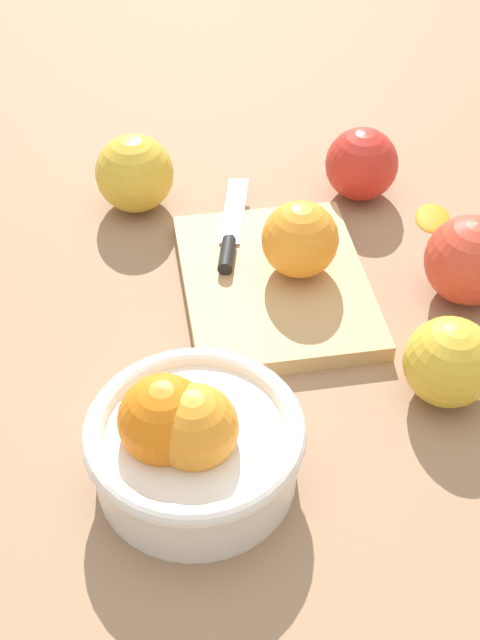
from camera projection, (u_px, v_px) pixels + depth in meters
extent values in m
plane|color=#997556|center=(297.00, 338.00, 0.75)|extent=(2.40, 2.40, 0.00)
cylinder|color=white|center=(196.00, 454.00, 0.63)|extent=(0.15, 0.15, 0.05)
torus|color=white|center=(194.00, 431.00, 0.61)|extent=(0.16, 0.16, 0.02)
sphere|color=orange|center=(164.00, 420.00, 0.60)|extent=(0.07, 0.07, 0.07)
sphere|color=orange|center=(194.00, 427.00, 0.59)|extent=(0.06, 0.06, 0.06)
cube|color=tan|center=(275.00, 284.00, 0.79)|extent=(0.22, 0.17, 0.02)
sphere|color=orange|center=(300.00, 239.00, 0.77)|extent=(0.07, 0.07, 0.07)
cube|color=silver|center=(234.00, 211.00, 0.86)|extent=(0.11, 0.04, 0.00)
cylinder|color=black|center=(227.00, 254.00, 0.80)|extent=(0.05, 0.02, 0.01)
sphere|color=red|center=(362.00, 164.00, 0.89)|extent=(0.08, 0.08, 0.08)
sphere|color=gold|center=(449.00, 362.00, 0.68)|extent=(0.07, 0.07, 0.07)
sphere|color=gold|center=(135.00, 173.00, 0.87)|extent=(0.08, 0.08, 0.08)
sphere|color=#D6422D|center=(470.00, 260.00, 0.77)|extent=(0.08, 0.08, 0.08)
ellipsoid|color=orange|center=(433.00, 215.00, 0.88)|extent=(0.06, 0.05, 0.01)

